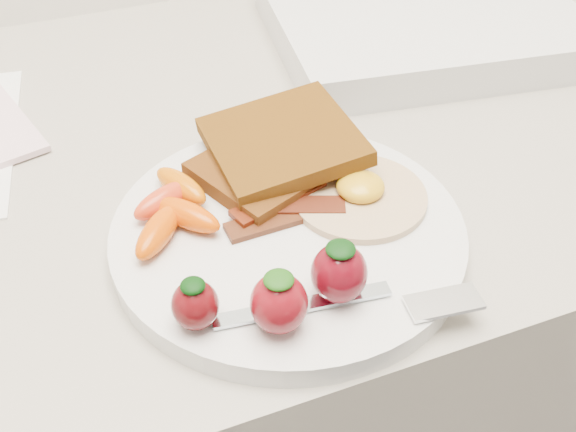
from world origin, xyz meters
name	(u,v)px	position (x,y,z in m)	size (l,w,h in m)	color
counter	(235,415)	(0.00, 1.70, 0.45)	(2.00, 0.60, 0.90)	gray
plate	(288,235)	(0.01, 1.54, 0.91)	(0.27, 0.27, 0.02)	silver
toast_lower	(262,171)	(0.01, 1.60, 0.93)	(0.09, 0.09, 0.01)	black
toast_upper	(282,141)	(0.04, 1.62, 0.94)	(0.12, 0.12, 0.01)	black
fried_egg	(360,194)	(0.08, 1.55, 0.92)	(0.11, 0.11, 0.02)	beige
bacon_strips	(283,208)	(0.01, 1.55, 0.92)	(0.10, 0.06, 0.01)	black
baby_carrots	(172,209)	(-0.07, 1.58, 0.93)	(0.08, 0.11, 0.02)	red
strawberries	(286,290)	(-0.02, 1.46, 0.94)	(0.13, 0.06, 0.05)	#50080D
fork	(367,304)	(0.03, 1.44, 0.92)	(0.18, 0.06, 0.00)	silver
appliance	(423,23)	(0.28, 1.80, 0.92)	(0.33, 0.26, 0.04)	silver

